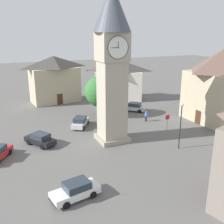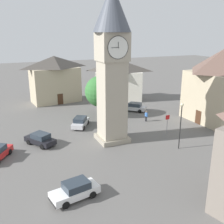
# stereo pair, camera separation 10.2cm
# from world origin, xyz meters

# --- Properties ---
(ground_plane) EXTENTS (200.00, 200.00, 0.00)m
(ground_plane) POSITION_xyz_m (0.00, 0.00, 0.00)
(ground_plane) COLOR #605E5B
(clock_tower) EXTENTS (4.50, 4.50, 19.00)m
(clock_tower) POSITION_xyz_m (0.00, 0.00, 11.06)
(clock_tower) COLOR gray
(clock_tower) RESTS_ON ground
(car_blue_kerb) EXTENTS (3.66, 4.38, 1.53)m
(car_blue_kerb) POSITION_xyz_m (2.29, -6.42, 0.76)
(car_blue_kerb) COLOR silver
(car_blue_kerb) RESTS_ON ground
(car_red_corner) EXTENTS (4.15, 4.07, 1.53)m
(car_red_corner) POSITION_xyz_m (-8.90, -10.32, 0.76)
(car_red_corner) COLOR silver
(car_red_corner) RESTS_ON ground
(car_white_side) EXTENTS (3.62, 4.39, 1.53)m
(car_white_side) POSITION_xyz_m (8.78, -2.26, 0.76)
(car_white_side) COLOR black
(car_white_side) RESTS_ON ground
(car_black_far) EXTENTS (4.37, 2.42, 1.53)m
(car_black_far) POSITION_xyz_m (7.85, 10.13, 0.76)
(car_black_far) COLOR white
(car_black_far) RESTS_ON ground
(pedestrian) EXTENTS (0.32, 0.54, 1.69)m
(pedestrian) POSITION_xyz_m (-7.91, -4.63, 1.01)
(pedestrian) COLOR black
(pedestrian) RESTS_ON ground
(tree) EXTENTS (5.12, 5.12, 6.80)m
(tree) POSITION_xyz_m (-2.35, -9.99, 4.23)
(tree) COLOR brown
(tree) RESTS_ON ground
(building_shop_left) EXTENTS (11.18, 9.27, 8.14)m
(building_shop_left) POSITION_xyz_m (-10.15, -19.34, 4.15)
(building_shop_left) COLOR silver
(building_shop_left) RESTS_ON ground
(building_terrace_right) EXTENTS (10.09, 6.27, 9.10)m
(building_terrace_right) POSITION_xyz_m (2.38, -22.61, 4.64)
(building_terrace_right) COLOR tan
(building_terrace_right) RESTS_ON ground
(building_hall_far) EXTENTS (8.57, 9.46, 11.23)m
(building_hall_far) POSITION_xyz_m (-18.56, -0.58, 5.74)
(building_hall_far) COLOR tan
(building_hall_far) RESTS_ON ground
(lamp_post) EXTENTS (0.36, 0.36, 5.69)m
(lamp_post) POSITION_xyz_m (-6.35, 5.62, 3.74)
(lamp_post) COLOR black
(lamp_post) RESTS_ON ground
(road_sign) EXTENTS (0.60, 0.07, 2.80)m
(road_sign) POSITION_xyz_m (-7.63, 1.31, 1.90)
(road_sign) COLOR gray
(road_sign) RESTS_ON ground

